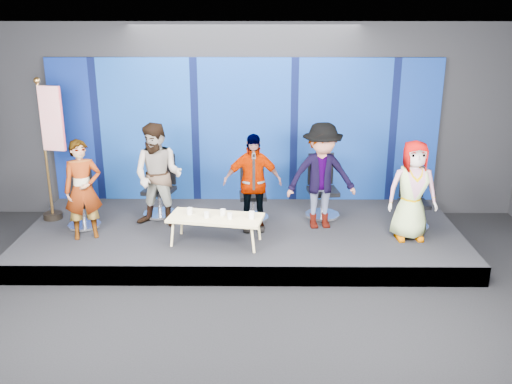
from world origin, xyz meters
TOP-DOWN VIEW (x-y plane):
  - ground at (0.00, 0.00)m, footprint 10.00×10.00m
  - room_walls at (0.00, 0.00)m, footprint 10.02×8.02m
  - riser at (0.00, 2.50)m, footprint 7.00×3.00m
  - backdrop at (0.00, 3.95)m, footprint 7.00×0.08m
  - chair_a at (-2.62, 2.53)m, footprint 0.69×0.69m
  - panelist_a at (-2.43, 2.07)m, footprint 0.66×0.54m
  - chair_b at (-1.43, 3.07)m, footprint 0.71×0.71m
  - panelist_b at (-1.36, 2.57)m, footprint 0.96×0.82m
  - chair_c at (0.16, 2.91)m, footprint 0.59×0.59m
  - panelist_c at (0.16, 2.41)m, footprint 0.95×0.45m
  - chair_d at (1.35, 3.04)m, footprint 0.67×0.67m
  - panelist_d at (1.27, 2.54)m, footprint 1.19×0.78m
  - chair_e at (2.77, 2.54)m, footprint 0.56×0.56m
  - panelist_e at (2.61, 2.07)m, footprint 0.78×0.52m
  - coffee_table at (-0.38, 1.84)m, footprint 1.49×0.84m
  - mug_a at (-0.79, 1.93)m, footprint 0.09×0.09m
  - mug_b at (-0.52, 1.79)m, footprint 0.08×0.08m
  - mug_c at (-0.28, 1.89)m, footprint 0.08×0.08m
  - mug_d at (-0.16, 1.75)m, footprint 0.08×0.08m
  - mug_e at (0.16, 1.76)m, footprint 0.09×0.09m
  - flag_stand at (-3.14, 2.83)m, footprint 0.54×0.32m

SIDE VIEW (x-z plane):
  - ground at x=0.00m, z-range 0.00..0.00m
  - riser at x=0.00m, z-range 0.00..0.30m
  - chair_a at x=-2.62m, z-range 0.14..1.10m
  - chair_e at x=2.77m, z-range 0.14..1.10m
  - chair_c at x=0.16m, z-range 0.13..1.11m
  - chair_b at x=-1.43m, z-range 0.12..1.17m
  - chair_d at x=1.35m, z-range 0.12..1.19m
  - coffee_table at x=-0.38m, z-range 0.48..0.92m
  - mug_b at x=-0.52m, z-range 0.73..0.82m
  - mug_d at x=-0.16m, z-range 0.73..0.82m
  - mug_c at x=-0.28m, z-range 0.73..0.83m
  - mug_a at x=-0.79m, z-range 0.73..0.84m
  - mug_e at x=0.16m, z-range 0.73..0.84m
  - panelist_a at x=-2.43m, z-range 0.30..1.86m
  - panelist_e at x=2.61m, z-range 0.30..1.86m
  - panelist_c at x=0.16m, z-range 0.30..1.89m
  - panelist_b at x=-1.36m, z-range 0.30..2.01m
  - panelist_d at x=1.27m, z-range 0.30..2.03m
  - flag_stand at x=-3.14m, z-range 0.37..2.76m
  - backdrop at x=0.00m, z-range 0.30..2.90m
  - room_walls at x=0.00m, z-range 0.67..4.18m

